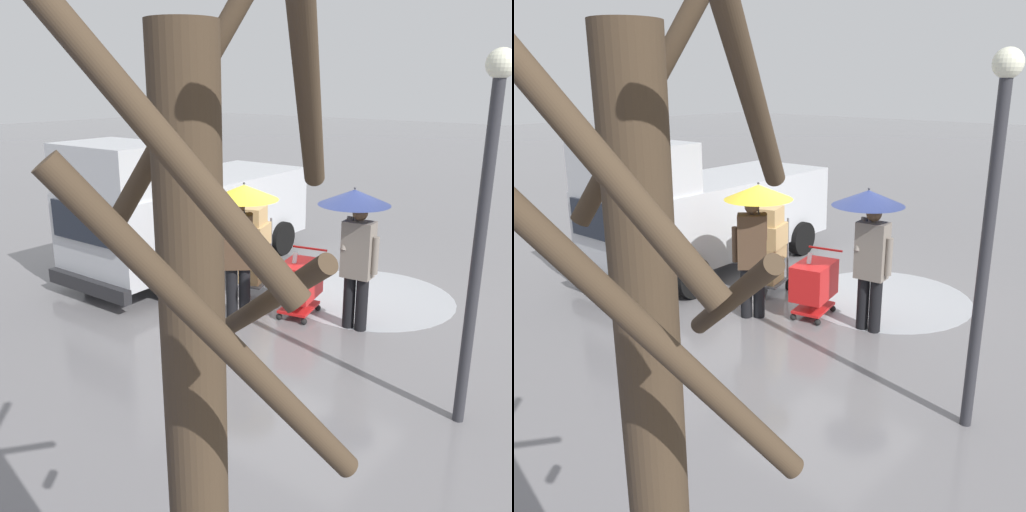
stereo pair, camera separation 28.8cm
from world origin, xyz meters
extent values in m
plane|color=slate|center=(0.00, 0.00, 0.00)|extent=(90.00, 90.00, 0.00)
cylinder|color=silver|center=(3.73, -1.38, 0.00)|extent=(2.14, 2.14, 0.01)
cylinder|color=#999BA0|center=(-0.41, -1.03, 0.00)|extent=(2.89, 2.89, 0.01)
cube|color=#B7BABF|center=(3.20, -0.45, 1.06)|extent=(2.20, 5.29, 1.40)
cube|color=#B7BABF|center=(3.12, 1.44, 2.18)|extent=(1.90, 1.48, 0.84)
cube|color=black|center=(3.08, 2.16, 1.38)|extent=(1.66, 0.14, 0.63)
cube|color=#232326|center=(3.08, 2.20, 0.32)|extent=(1.97, 0.25, 0.24)
cylinder|color=black|center=(2.15, 1.11, 0.36)|extent=(0.27, 0.73, 0.72)
cylinder|color=black|center=(4.11, 1.20, 0.36)|extent=(0.27, 0.73, 0.72)
cylinder|color=black|center=(2.30, -2.11, 0.36)|extent=(0.27, 0.73, 0.72)
cylinder|color=black|center=(4.26, -2.02, 0.36)|extent=(0.27, 0.73, 0.72)
cube|color=red|center=(0.08, 0.38, 0.60)|extent=(0.68, 0.86, 0.56)
cube|color=red|center=(0.08, 0.38, 0.14)|extent=(0.61, 0.77, 0.04)
cylinder|color=red|center=(0.18, -0.03, 1.00)|extent=(0.57, 0.16, 0.04)
sphere|color=black|center=(-0.19, 0.63, 0.05)|extent=(0.10, 0.10, 0.10)
sphere|color=black|center=(0.22, 0.72, 0.05)|extent=(0.10, 0.10, 0.10)
sphere|color=black|center=(-0.05, 0.04, 0.05)|extent=(0.10, 0.10, 0.10)
sphere|color=black|center=(0.35, 0.13, 0.05)|extent=(0.10, 0.10, 0.10)
cylinder|color=white|center=(0.14, 0.50, 0.70)|extent=(0.13, 0.29, 0.69)
cube|color=#515156|center=(1.26, 0.10, 0.22)|extent=(0.64, 0.72, 0.03)
cylinder|color=#515156|center=(1.14, -0.26, 0.77)|extent=(0.04, 0.04, 1.10)
cylinder|color=#515156|center=(1.56, -0.12, 0.77)|extent=(0.04, 0.04, 1.10)
cylinder|color=black|center=(1.12, -0.26, 0.10)|extent=(0.11, 0.21, 0.20)
cylinder|color=black|center=(1.58, -0.12, 0.10)|extent=(0.11, 0.21, 0.20)
cube|color=tan|center=(1.26, 0.10, 0.42)|extent=(0.48, 0.54, 0.39)
cube|color=#A37F51|center=(1.26, 0.10, 0.74)|extent=(0.55, 0.66, 0.25)
cube|color=tan|center=(1.26, 0.10, 1.06)|extent=(0.63, 0.69, 0.38)
cube|color=tan|center=(1.26, 0.10, 1.40)|extent=(0.51, 0.56, 0.30)
cylinder|color=black|center=(0.86, 1.10, 0.41)|extent=(0.18, 0.18, 0.82)
cylinder|color=black|center=(0.71, 0.97, 0.41)|extent=(0.18, 0.18, 0.82)
cube|color=#473323|center=(0.79, 1.04, 1.24)|extent=(0.51, 0.50, 0.84)
sphere|color=brown|center=(0.79, 1.04, 1.78)|extent=(0.22, 0.22, 0.22)
cylinder|color=#473323|center=(0.98, 1.21, 1.19)|extent=(0.10, 0.10, 0.55)
cylinder|color=#473323|center=(0.67, 0.90, 1.46)|extent=(0.28, 0.29, 0.50)
cylinder|color=#333338|center=(0.71, 0.97, 1.62)|extent=(0.02, 0.02, 0.86)
cone|color=yellow|center=(0.71, 0.97, 2.00)|extent=(1.04, 1.04, 0.22)
sphere|color=#333338|center=(0.71, 0.97, 2.13)|extent=(0.04, 0.04, 0.04)
cylinder|color=black|center=(-0.95, 0.25, 0.41)|extent=(0.18, 0.18, 0.82)
cylinder|color=black|center=(-0.75, 0.27, 0.41)|extent=(0.18, 0.18, 0.82)
cube|color=slate|center=(-0.85, 0.26, 1.24)|extent=(0.47, 0.33, 0.84)
sphere|color=brown|center=(-0.85, 0.26, 1.78)|extent=(0.22, 0.22, 0.22)
cylinder|color=slate|center=(-1.11, 0.23, 1.19)|extent=(0.10, 0.10, 0.55)
cylinder|color=slate|center=(-0.67, 0.30, 1.46)|extent=(0.13, 0.31, 0.50)
cylinder|color=#333338|center=(-0.75, 0.27, 1.62)|extent=(0.02, 0.02, 0.86)
cone|color=navy|center=(-0.75, 0.27, 2.00)|extent=(1.04, 1.04, 0.22)
sphere|color=#333338|center=(-0.75, 0.27, 2.13)|extent=(0.04, 0.04, 0.04)
cylinder|color=#423323|center=(-3.45, 6.31, 3.52)|extent=(0.88, 0.51, 1.08)
cylinder|color=#423323|center=(-3.36, 5.59, 2.74)|extent=(0.72, 0.32, 0.55)
cylinder|color=#423323|center=(-3.61, 6.14, 2.84)|extent=(0.56, 0.82, 1.12)
cylinder|color=#423323|center=(-3.03, 5.67, 3.54)|extent=(0.59, 0.53, 1.09)
cylinder|color=#423323|center=(-3.59, 5.72, 3.55)|extent=(0.48, 0.78, 0.77)
cylinder|color=#2D2D33|center=(-2.95, 1.66, 1.80)|extent=(0.12, 0.12, 3.60)
sphere|color=#EAEACC|center=(-2.95, 1.66, 3.72)|extent=(0.28, 0.28, 0.28)
camera|label=1|loc=(-4.61, 7.22, 3.56)|focal=39.34mm
camera|label=2|loc=(-4.83, 7.03, 3.56)|focal=39.34mm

